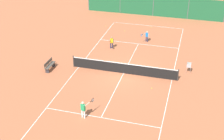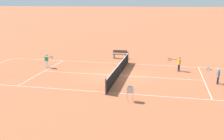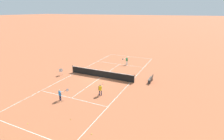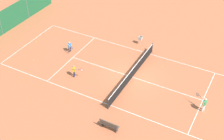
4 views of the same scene
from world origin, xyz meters
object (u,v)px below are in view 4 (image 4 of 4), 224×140
Objects in this scene: courtside_bench at (109,125)px; tennis_net at (133,73)px; tennis_ball_alley_right at (34,60)px; player_near_baseline at (204,103)px; ball_hopper at (140,38)px; tennis_ball_by_net_right at (37,42)px; tennis_ball_by_net_left at (9,72)px; player_near_service at (74,70)px; tennis_ball_alley_left at (162,66)px; player_far_baseline at (70,46)px.

tennis_net is at bearing 9.86° from courtside_bench.
tennis_ball_alley_right is at bearing 103.13° from tennis_net.
courtside_bench is (-5.21, 5.57, -0.31)m from player_near_baseline.
courtside_bench is at bearing -166.74° from ball_hopper.
tennis_ball_by_net_right is 0.07× the size of ball_hopper.
tennis_net is 7.03× the size of player_near_baseline.
ball_hopper is at bearing 52.27° from player_near_baseline.
tennis_net reaches higher than tennis_ball_by_net_left.
player_near_service reaches higher than courtside_bench.
player_near_service is 0.94× the size of player_near_baseline.
tennis_ball_by_net_left is (-2.31, 5.67, -0.68)m from player_near_service.
tennis_ball_alley_left is (5.09, -6.40, -0.68)m from player_near_service.
tennis_ball_by_net_right is 1.00× the size of tennis_ball_by_net_left.
ball_hopper is at bearing -50.13° from player_far_baseline.
tennis_ball_alley_right is 0.07× the size of ball_hopper.
courtside_bench reaches higher than tennis_ball_by_net_left.
tennis_ball_by_net_right is (0.49, 11.29, -0.47)m from tennis_net.
tennis_ball_alley_right and tennis_ball_by_net_right have the same top height.
tennis_ball_alley_left and tennis_ball_by_net_right have the same top height.
tennis_ball_alley_right is (-2.20, 9.43, -0.47)m from tennis_net.
tennis_ball_alley_left is 0.04× the size of courtside_bench.
tennis_ball_alley_right is 11.33m from courtside_bench.
player_far_baseline is at bearing -29.87° from tennis_ball_by_net_left.
tennis_ball_alley_left and tennis_ball_alley_right have the same top height.
player_far_baseline is 17.50× the size of tennis_ball_by_net_left.
courtside_bench is (-6.83, -12.40, 0.42)m from tennis_ball_by_net_right.
player_near_baseline is at bearing -95.16° from tennis_ball_by_net_right.
tennis_ball_by_net_left is at bearing 112.20° from player_near_service.
player_near_service is 6.95m from courtside_bench.
player_far_baseline reaches higher than ball_hopper.
tennis_ball_by_net_right is at bearing 116.51° from ball_hopper.
tennis_ball_by_net_right is 10.80m from ball_hopper.
ball_hopper is (6.44, 8.32, -0.10)m from player_near_baseline.
player_near_baseline reaches higher than tennis_ball_by_net_left.
tennis_net is 3.29m from tennis_ball_alley_left.
tennis_ball_by_net_left is (-5.17, -1.03, 0.00)m from tennis_ball_by_net_right.
tennis_net reaches higher than ball_hopper.
player_near_baseline is at bearing -128.34° from tennis_ball_alley_left.
tennis_ball_by_net_left is at bearing 150.13° from player_far_baseline.
ball_hopper reaches higher than tennis_ball_alley_left.
player_near_service reaches higher than ball_hopper.
tennis_ball_alley_right and tennis_ball_by_net_left have the same top height.
tennis_ball_by_net_left is 11.49m from courtside_bench.
ball_hopper is (5.30, 1.64, 0.16)m from tennis_net.
player_near_service is at bearing 128.51° from tennis_ball_alley_left.
tennis_net is 11.31m from tennis_ball_by_net_right.
tennis_ball_alley_right is (0.17, 4.84, -0.68)m from player_near_service.
tennis_ball_alley_left is at bearing -4.42° from courtside_bench.
player_near_baseline is 16.16m from tennis_ball_alley_right.
tennis_ball_alley_right is (-2.87, 2.25, -0.64)m from player_far_baseline.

